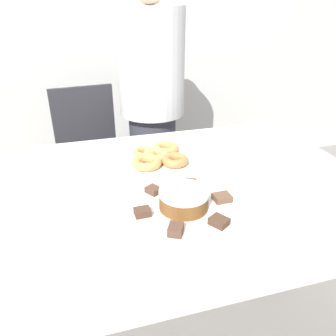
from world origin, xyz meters
TOP-DOWN VIEW (x-y plane):
  - ground_plane at (0.00, 0.00)m, footprint 12.00×12.00m
  - wall_back at (0.00, 1.64)m, footprint 8.00×0.05m
  - table at (0.00, 0.00)m, footprint 1.53×1.08m
  - person_standing at (0.13, 0.90)m, footprint 0.39×0.39m
  - office_chair_left at (-0.27, 0.94)m, footprint 0.49×0.49m
  - plate_cake at (-0.02, -0.17)m, footprint 0.40×0.40m
  - plate_donuts at (-0.01, 0.22)m, footprint 0.33×0.33m
  - frosted_cake at (-0.02, -0.17)m, footprint 0.17×0.17m
  - lamington_0 at (-0.08, -0.29)m, footprint 0.06×0.06m
  - lamington_1 at (0.06, -0.29)m, footprint 0.07×0.07m
  - lamington_2 at (0.12, -0.17)m, footprint 0.06×0.05m
  - lamington_3 at (0.05, -0.05)m, footprint 0.06×0.06m
  - lamington_4 at (-0.09, -0.05)m, footprint 0.06×0.06m
  - lamington_5 at (-0.16, -0.18)m, footprint 0.05×0.04m
  - donut_0 at (-0.01, 0.22)m, footprint 0.12×0.12m
  - donut_1 at (0.05, 0.15)m, footprint 0.11×0.11m
  - donut_2 at (0.05, 0.28)m, footprint 0.12×0.12m
  - donut_3 at (-0.05, 0.27)m, footprint 0.10×0.10m
  - donut_4 at (-0.07, 0.16)m, footprint 0.12×0.12m
  - napkin at (0.49, -0.02)m, footprint 0.13×0.11m

SIDE VIEW (x-z plane):
  - ground_plane at x=0.00m, z-range 0.00..0.00m
  - office_chair_left at x=-0.27m, z-range -0.02..0.90m
  - table at x=0.00m, z-range 0.30..1.06m
  - napkin at x=0.49m, z-range 0.76..0.77m
  - plate_cake at x=-0.02m, z-range 0.76..0.77m
  - plate_donuts at x=-0.01m, z-range 0.76..0.77m
  - lamington_4 at x=-0.09m, z-range 0.77..0.80m
  - lamington_5 at x=-0.16m, z-range 0.77..0.80m
  - lamington_2 at x=0.12m, z-range 0.77..0.80m
  - lamington_1 at x=0.06m, z-range 0.77..0.80m
  - lamington_3 at x=0.05m, z-range 0.77..0.80m
  - lamington_0 at x=-0.08m, z-range 0.77..0.80m
  - donut_3 at x=-0.05m, z-range 0.77..0.80m
  - donut_4 at x=-0.07m, z-range 0.77..0.81m
  - donut_2 at x=0.05m, z-range 0.77..0.81m
  - donut_0 at x=-0.01m, z-range 0.77..0.81m
  - donut_1 at x=0.05m, z-range 0.77..0.81m
  - person_standing at x=0.13m, z-range 0.03..1.58m
  - frosted_cake at x=-0.02m, z-range 0.77..0.84m
  - wall_back at x=0.00m, z-range 0.00..2.60m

